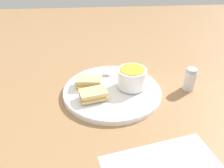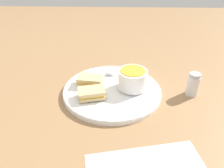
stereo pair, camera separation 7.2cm
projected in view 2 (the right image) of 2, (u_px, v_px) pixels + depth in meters
name	position (u px, v px, depth m)	size (l,w,h in m)	color
ground_plane	(112.00, 93.00, 0.74)	(2.40, 2.40, 0.00)	#9E754C
plate	(112.00, 90.00, 0.74)	(0.33, 0.33, 0.02)	white
soup_bowl	(132.00, 79.00, 0.72)	(0.10, 0.10, 0.06)	white
spoon	(112.00, 74.00, 0.81)	(0.04, 0.11, 0.01)	silver
sandwich_half_near	(90.00, 80.00, 0.75)	(0.06, 0.09, 0.03)	#DBBC7F
sandwich_half_far	(91.00, 93.00, 0.69)	(0.07, 0.09, 0.03)	#DBBC7F
salt_shaker	(193.00, 84.00, 0.72)	(0.04, 0.04, 0.08)	silver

